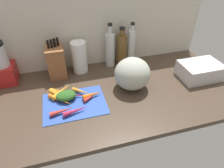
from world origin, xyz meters
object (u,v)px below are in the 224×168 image
object	(u,v)px
carrot_1	(60,100)
paper_towel_roll	(79,57)
carrot_2	(75,111)
winter_squash	(132,74)
carrot_8	(61,91)
cutting_board	(75,103)
carrot_5	(93,94)
bottle_1	(122,49)
carrot_4	(76,95)
blender_appliance	(2,66)
carrot_0	(59,95)
carrot_9	(62,111)
dish_rack	(200,71)
knife_block	(56,62)
bottle_2	(131,47)
carrot_3	(91,96)
carrot_7	(81,91)
bottle_0	(110,49)
carrot_6	(65,93)

from	to	relation	value
carrot_1	paper_towel_roll	size ratio (longest dim) A/B	0.74
carrot_1	paper_towel_roll	world-z (taller)	paper_towel_roll
carrot_2	winter_squash	bearing A→B (deg)	21.04
carrot_2	carrot_8	size ratio (longest dim) A/B	0.86
cutting_board	carrot_5	xyz separation A→B (cm)	(11.35, 2.83, 1.98)
cutting_board	bottle_1	size ratio (longest dim) A/B	1.25
carrot_4	blender_appliance	world-z (taller)	blender_appliance
carrot_5	carrot_8	size ratio (longest dim) A/B	0.76
carrot_0	carrot_5	bearing A→B (deg)	-15.00
carrot_9	winter_squash	size ratio (longest dim) A/B	0.59
bottle_1	dish_rack	world-z (taller)	bottle_1
carrot_8	dish_rack	bearing A→B (deg)	-4.06
knife_block	blender_appliance	xyz separation A→B (cm)	(-34.13, 0.94, 1.27)
carrot_2	carrot_4	distance (cm)	14.09
carrot_2	bottle_2	xyz separation A→B (cm)	(48.27, 44.17, 11.66)
winter_squash	dish_rack	bearing A→B (deg)	-2.15
carrot_3	winter_squash	size ratio (longest dim) A/B	0.53
carrot_0	bottle_1	xyz separation A→B (cm)	(49.23, 28.92, 9.87)
knife_block	paper_towel_roll	distance (cm)	16.01
carrot_7	paper_towel_roll	world-z (taller)	paper_towel_roll
bottle_0	bottle_1	size ratio (longest dim) A/B	1.12
paper_towel_roll	bottle_2	size ratio (longest dim) A/B	0.70
carrot_9	blender_appliance	xyz separation A→B (cm)	(-33.66, 40.94, 10.18)
carrot_3	carrot_7	distance (cm)	8.32
carrot_0	carrot_9	distance (cm)	14.46
carrot_1	knife_block	bearing A→B (deg)	88.48
carrot_3	carrot_9	xyz separation A→B (cm)	(-18.03, -8.20, 0.20)
knife_block	bottle_0	world-z (taller)	bottle_0
carrot_4	carrot_6	bearing A→B (deg)	150.85
carrot_9	carrot_7	bearing A→B (deg)	49.00
carrot_0	carrot_7	xyz separation A→B (cm)	(13.53, 0.06, -0.41)
carrot_3	bottle_0	distance (cm)	43.04
carrot_2	winter_squash	xyz separation A→B (cm)	(38.21, 14.70, 8.06)
knife_block	dish_rack	bearing A→B (deg)	-17.17
paper_towel_roll	carrot_3	bearing A→B (deg)	-87.20
carrot_7	bottle_2	size ratio (longest dim) A/B	0.36
carrot_7	carrot_8	world-z (taller)	carrot_8
carrot_4	carrot_9	distance (cm)	15.10
cutting_board	carrot_6	xyz separation A→B (cm)	(-4.75, 9.27, 1.87)
carrot_7	dish_rack	xyz separation A→B (cm)	(81.95, -3.56, 3.20)
knife_block	carrot_7	bearing A→B (deg)	-64.57
bottle_2	carrot_7	bearing A→B (deg)	-147.06
carrot_4	carrot_0	bearing A→B (deg)	166.59
carrot_5	carrot_0	bearing A→B (deg)	165.00
carrot_2	dish_rack	bearing A→B (deg)	8.37
carrot_2	blender_appliance	xyz separation A→B (cm)	(-40.83, 42.87, 10.05)
carrot_8	blender_appliance	size ratio (longest dim) A/B	0.56
carrot_2	carrot_4	size ratio (longest dim) A/B	1.08
carrot_5	dish_rack	bearing A→B (deg)	1.37
blender_appliance	paper_towel_roll	world-z (taller)	blender_appliance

